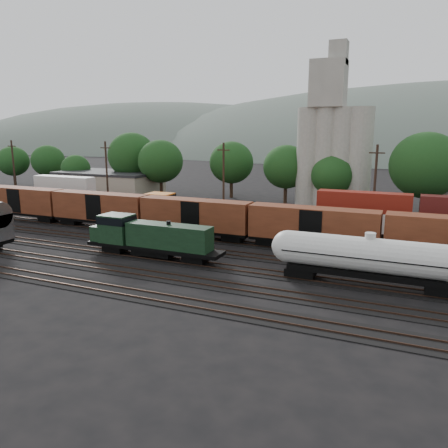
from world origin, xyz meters
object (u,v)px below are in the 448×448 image
at_px(orange_locomotive, 188,211).
at_px(green_locomotive, 147,236).
at_px(tank_car_a, 369,257).
at_px(grain_silo, 333,146).

bearing_deg(orange_locomotive, green_locomotive, -79.10).
xyz_separation_m(green_locomotive, tank_car_a, (23.53, 0.00, 0.34)).
height_order(green_locomotive, tank_car_a, tank_car_a).
bearing_deg(green_locomotive, tank_car_a, 0.00).
xyz_separation_m(green_locomotive, grain_silo, (12.83, 41.00, 8.80)).
relative_size(tank_car_a, grain_silo, 0.62).
height_order(orange_locomotive, grain_silo, grain_silo).
relative_size(orange_locomotive, grain_silo, 0.63).
xyz_separation_m(green_locomotive, orange_locomotive, (-2.89, 15.00, 0.15)).
bearing_deg(green_locomotive, orange_locomotive, 100.90).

